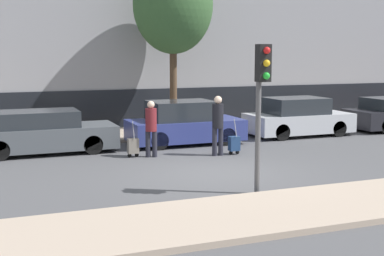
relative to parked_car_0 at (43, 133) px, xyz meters
name	(u,v)px	position (x,y,z in m)	size (l,w,h in m)	color
ground_plane	(216,173)	(3.92, -4.51, -0.63)	(80.00, 80.00, 0.00)	#4C4C4F
sidewalk_near	(293,209)	(3.92, -8.26, -0.57)	(28.00, 2.50, 0.12)	tan
sidewalk_far	(142,133)	(3.92, 2.49, -0.57)	(28.00, 3.00, 0.12)	tan
building_facade	(119,13)	(3.92, 5.88, 4.17)	(28.00, 2.46, 9.64)	gray
parked_car_0	(43,133)	(0.00, 0.00, 0.00)	(4.41, 1.75, 1.34)	#4C5156
parked_car_1	(184,124)	(4.71, -0.02, 0.05)	(3.90, 1.81, 1.49)	navy
parked_car_2	(298,118)	(9.39, 0.17, 0.04)	(3.94, 1.83, 1.45)	#B7BABF
pedestrian_left	(151,125)	(2.97, -1.84, 0.33)	(0.34, 0.34, 1.70)	#23232D
trolley_left	(133,146)	(2.45, -1.67, -0.29)	(0.34, 0.29, 1.11)	slate
pedestrian_right	(218,122)	(4.93, -2.37, 0.42)	(0.35, 0.34, 1.83)	#23232D
trolley_right	(234,144)	(5.48, -2.39, -0.29)	(0.34, 0.29, 1.11)	navy
traffic_light	(261,88)	(3.92, -6.88, 1.74)	(0.28, 0.47, 3.31)	#515154
parked_bicycle	(169,122)	(4.95, 2.24, -0.14)	(1.77, 0.06, 0.96)	black
bare_tree_near_crossing	(173,5)	(5.27, 2.66, 4.29)	(3.08, 3.08, 6.71)	#4C3826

